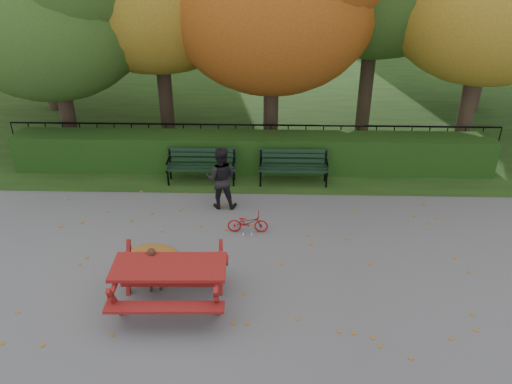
{
  "coord_description": "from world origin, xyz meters",
  "views": [
    {
      "loc": [
        0.46,
        -8.1,
        5.96
      ],
      "look_at": [
        0.2,
        1.23,
        1.0
      ],
      "focal_mm": 35.0,
      "sensor_mm": 36.0,
      "label": 1
    }
  ],
  "objects_px": {
    "child": "(153,270)",
    "picnic_table": "(170,274)",
    "bench_left": "(201,163)",
    "bench_right": "(293,164)",
    "adult": "(221,178)",
    "bicycle": "(248,223)"
  },
  "relations": [
    {
      "from": "bench_left",
      "to": "child",
      "type": "bearing_deg",
      "value": -93.99
    },
    {
      "from": "bench_left",
      "to": "child",
      "type": "relative_size",
      "value": 1.93
    },
    {
      "from": "picnic_table",
      "to": "bicycle",
      "type": "xyz_separation_m",
      "value": [
        1.25,
        2.43,
        -0.42
      ]
    },
    {
      "from": "bench_right",
      "to": "child",
      "type": "height_order",
      "value": "child"
    },
    {
      "from": "bench_right",
      "to": "picnic_table",
      "type": "distance_m",
      "value": 5.43
    },
    {
      "from": "bench_right",
      "to": "adult",
      "type": "xyz_separation_m",
      "value": [
        -1.76,
        -1.34,
        0.24
      ]
    },
    {
      "from": "bench_left",
      "to": "adult",
      "type": "xyz_separation_m",
      "value": [
        0.64,
        -1.34,
        0.24
      ]
    },
    {
      "from": "bench_right",
      "to": "child",
      "type": "relative_size",
      "value": 1.93
    },
    {
      "from": "bench_left",
      "to": "bench_right",
      "type": "bearing_deg",
      "value": 0.0
    },
    {
      "from": "child",
      "to": "picnic_table",
      "type": "bearing_deg",
      "value": 118.3
    },
    {
      "from": "adult",
      "to": "bicycle",
      "type": "height_order",
      "value": "adult"
    },
    {
      "from": "bench_right",
      "to": "child",
      "type": "xyz_separation_m",
      "value": [
        -2.72,
        -4.53,
        -0.05
      ]
    },
    {
      "from": "bicycle",
      "to": "child",
      "type": "bearing_deg",
      "value": 141.71
    },
    {
      "from": "bench_left",
      "to": "bench_right",
      "type": "height_order",
      "value": "same"
    },
    {
      "from": "child",
      "to": "adult",
      "type": "relative_size",
      "value": 0.62
    },
    {
      "from": "bench_left",
      "to": "child",
      "type": "height_order",
      "value": "child"
    },
    {
      "from": "bench_left",
      "to": "child",
      "type": "distance_m",
      "value": 4.54
    },
    {
      "from": "bench_right",
      "to": "adult",
      "type": "relative_size",
      "value": 1.19
    },
    {
      "from": "bench_left",
      "to": "adult",
      "type": "height_order",
      "value": "adult"
    },
    {
      "from": "bench_left",
      "to": "bench_right",
      "type": "relative_size",
      "value": 1.0
    },
    {
      "from": "picnic_table",
      "to": "bench_right",
      "type": "bearing_deg",
      "value": 62.88
    },
    {
      "from": "child",
      "to": "adult",
      "type": "xyz_separation_m",
      "value": [
        0.95,
        3.19,
        0.29
      ]
    }
  ]
}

